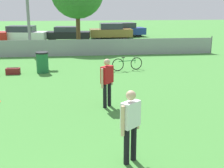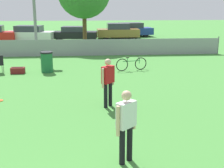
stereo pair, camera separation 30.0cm
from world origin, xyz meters
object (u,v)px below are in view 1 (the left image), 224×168
parked_car_tan (111,31)px  parked_car_blue (123,30)px  gear_bag_sideline (13,71)px  trash_bin (42,62)px  parked_car_dark (67,34)px  player_receiver_white (130,121)px  player_defender_red (107,79)px  bicycle_sideline (127,64)px  parked_car_white (22,34)px

parked_car_tan → parked_car_blue: bearing=46.8°
gear_bag_sideline → trash_bin: bearing=6.8°
parked_car_blue → parked_car_dark: bearing=-163.4°
trash_bin → gear_bag_sideline: size_ratio=1.57×
trash_bin → parked_car_tan: (5.25, 15.05, 0.19)m
player_receiver_white → gear_bag_sideline: bearing=72.3°
gear_bag_sideline → parked_car_tan: 16.64m
trash_bin → parked_car_blue: parked_car_blue is taller
player_defender_red → gear_bag_sideline: (-4.16, 5.58, -0.83)m
player_receiver_white → parked_car_blue: (3.90, 26.31, -0.28)m
player_defender_red → parked_car_blue: bearing=32.6°
player_defender_red → parked_car_dark: (-1.75, 19.58, -0.33)m
player_receiver_white → parked_car_tan: size_ratio=0.40×
bicycle_sideline → parked_car_white: 15.39m
player_defender_red → parked_car_tan: 20.96m
bicycle_sideline → parked_car_blue: size_ratio=0.35×
trash_bin → parked_car_dark: size_ratio=0.24×
parked_car_dark → player_receiver_white: bearing=-79.1°
gear_bag_sideline → parked_car_blue: parked_car_blue is taller
parked_car_tan → bicycle_sideline: bearing=-94.2°
parked_car_dark → trash_bin: bearing=-87.6°
bicycle_sideline → parked_car_tan: size_ratio=0.41×
parked_car_dark → parked_car_white: bearing=-168.6°
player_defender_red → trash_bin: player_defender_red is taller
bicycle_sideline → trash_bin: (-4.38, -0.03, 0.19)m
player_defender_red → parked_car_white: player_defender_red is taller
gear_bag_sideline → parked_car_tan: parked_car_tan is taller
parked_car_white → player_receiver_white: bearing=-64.9°
bicycle_sideline → parked_car_dark: (-3.41, 13.79, 0.30)m
trash_bin → parked_car_blue: size_ratio=0.22×
bicycle_sideline → gear_bag_sideline: size_ratio=2.50×
player_defender_red → gear_bag_sideline: 7.01m
parked_car_tan → player_defender_red: bearing=-97.8°
bicycle_sideline → player_defender_red: bearing=-120.4°
bicycle_sideline → trash_bin: 4.39m
player_receiver_white → trash_bin: bearing=64.4°
parked_car_white → parked_car_tan: size_ratio=1.15×
gear_bag_sideline → player_defender_red: bearing=-53.3°
parked_car_white → parked_car_tan: (8.37, 1.58, 0.02)m
player_receiver_white → parked_car_dark: 23.54m
trash_bin → parked_car_tan: size_ratio=0.26×
bicycle_sideline → player_receiver_white: bearing=-113.4°
player_defender_red → parked_car_white: size_ratio=0.35×
parked_car_white → gear_bag_sideline: bearing=-72.3°
bicycle_sideline → parked_car_dark: bearing=89.6°
player_receiver_white → trash_bin: (-2.83, 9.63, -0.45)m
parked_car_dark → parked_car_blue: size_ratio=0.92×
bicycle_sideline → gear_bag_sideline: bicycle_sideline is taller
gear_bag_sideline → parked_car_white: bearing=97.0°
parked_car_white → trash_bin: bearing=-66.3°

